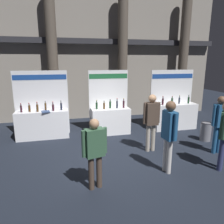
{
  "coord_description": "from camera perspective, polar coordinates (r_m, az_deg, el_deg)",
  "views": [
    {
      "loc": [
        -1.23,
        -5.57,
        2.75
      ],
      "look_at": [
        0.34,
        0.97,
        1.11
      ],
      "focal_mm": 33.7,
      "sensor_mm": 36.0,
      "label": 1
    }
  ],
  "objects": [
    {
      "name": "exhibitor_booth_1",
      "position": [
        8.1,
        -0.49,
        -1.61
      ],
      "size": [
        1.53,
        0.66,
        2.41
      ],
      "color": "white",
      "rests_on": "ground_plane"
    },
    {
      "name": "exhibitor_booth_0",
      "position": [
        8.05,
        -18.29,
        -2.37
      ],
      "size": [
        1.91,
        0.73,
        2.41
      ],
      "color": "white",
      "rests_on": "ground_plane"
    },
    {
      "name": "trash_bin",
      "position": [
        8.11,
        24.06,
        -4.86
      ],
      "size": [
        0.36,
        0.36,
        0.66
      ],
      "color": "slate",
      "rests_on": "ground_plane"
    },
    {
      "name": "visitor_6",
      "position": [
        5.3,
        15.23,
        -4.94
      ],
      "size": [
        0.26,
        0.52,
        1.83
      ],
      "rotation": [
        0.0,
        0.0,
        4.82
      ],
      "color": "silver",
      "rests_on": "ground_plane"
    },
    {
      "name": "exhibitor_booth_2",
      "position": [
        9.04,
        16.38,
        -0.45
      ],
      "size": [
        1.86,
        0.66,
        2.39
      ],
      "color": "white",
      "rests_on": "ground_plane"
    },
    {
      "name": "visitor_3",
      "position": [
        6.46,
        10.66,
        -1.52
      ],
      "size": [
        0.54,
        0.26,
        1.78
      ],
      "rotation": [
        0.0,
        0.0,
        3.15
      ],
      "color": "#ADA393",
      "rests_on": "ground_plane"
    },
    {
      "name": "visitor_4",
      "position": [
        4.53,
        -4.72,
        -9.8
      ],
      "size": [
        0.56,
        0.31,
        1.59
      ],
      "rotation": [
        0.0,
        0.0,
        3.38
      ],
      "color": "#47382D",
      "rests_on": "ground_plane"
    },
    {
      "name": "hall_colonnade",
      "position": [
        10.12,
        -6.77,
        16.31
      ],
      "size": [
        12.74,
        1.04,
        6.55
      ],
      "color": "gray",
      "rests_on": "ground_plane"
    },
    {
      "name": "visitor_1",
      "position": [
        6.98,
        27.1,
        -1.93
      ],
      "size": [
        0.5,
        0.26,
        1.76
      ],
      "rotation": [
        0.0,
        0.0,
        0.04
      ],
      "color": "navy",
      "rests_on": "ground_plane"
    },
    {
      "name": "ground_plane",
      "position": [
        6.33,
        -0.97,
        -11.99
      ],
      "size": [
        25.47,
        25.47,
        0.0
      ],
      "primitive_type": "plane",
      "color": "black"
    },
    {
      "name": "visitor_0",
      "position": [
        5.96,
        28.17,
        -4.51
      ],
      "size": [
        0.4,
        0.39,
        1.78
      ],
      "rotation": [
        0.0,
        0.0,
        3.91
      ],
      "color": "navy",
      "rests_on": "ground_plane"
    }
  ]
}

